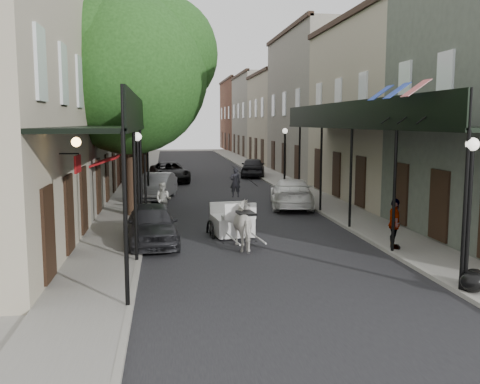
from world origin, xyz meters
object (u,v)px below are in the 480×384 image
object	(u,v)px
tree_near	(138,69)
car_left_mid	(157,186)
lamppost_right_near	(469,212)
car_left_near	(152,224)
pedestrian_sidewalk_right	(395,224)
pedestrian_walking	(163,200)
pedestrian_sidewalk_left	(125,171)
car_right_near	(291,193)
lamppost_right_far	(285,158)
horse	(247,226)
tree_far	(148,98)
carriage	(230,207)
car_right_far	(253,167)
car_left_far	(169,172)
lamppost_left	(138,181)

from	to	relation	value
tree_near	car_left_mid	size ratio (longest dim) A/B	2.22
lamppost_right_near	car_left_near	distance (m)	10.19
tree_near	pedestrian_sidewalk_right	bearing A→B (deg)	-43.03
pedestrian_walking	pedestrian_sidewalk_left	distance (m)	13.21
car_left_near	car_right_near	size ratio (longest dim) A/B	0.84
tree_near	car_left_near	world-z (taller)	tree_near
lamppost_right_far	horse	size ratio (longest dim) A/B	2.01
lamppost_right_near	pedestrian_walking	size ratio (longest dim) A/B	2.41
tree_near	tree_far	xyz separation A→B (m)	(-0.05, 14.00, -0.65)
horse	car_left_mid	world-z (taller)	horse
tree_near	horse	xyz separation A→B (m)	(3.74, -6.70, -5.71)
pedestrian_walking	car_left_mid	distance (m)	5.56
pedestrian_walking	horse	bearing A→B (deg)	-47.68
carriage	pedestrian_sidewalk_right	distance (m)	6.09
tree_far	car_right_near	size ratio (longest dim) A/B	1.75
lamppost_right_far	pedestrian_sidewalk_left	size ratio (longest dim) A/B	2.33
pedestrian_sidewalk_right	car_right_far	distance (m)	24.52
car_left_near	car_left_far	size ratio (longest dim) A/B	0.82
horse	carriage	world-z (taller)	carriage
horse	car_left_far	xyz separation A→B (m)	(-2.37, 20.53, -0.07)
lamppost_right_near	pedestrian_sidewalk_left	distance (m)	26.88
tree_near	horse	bearing A→B (deg)	-60.87
car_left_near	car_left_mid	distance (m)	11.03
tree_near	car_left_mid	xyz separation A→B (m)	(0.60, 5.38, -5.77)
carriage	car_right_near	bearing A→B (deg)	50.49
car_left_far	car_right_far	distance (m)	7.03
pedestrian_sidewalk_left	pedestrian_sidewalk_right	bearing A→B (deg)	95.45
car_right_near	car_right_far	bearing A→B (deg)	-82.15
pedestrian_walking	car_left_mid	world-z (taller)	pedestrian_walking
lamppost_right_far	car_left_far	bearing A→B (deg)	139.10
tree_near	tree_far	bearing A→B (deg)	90.19
pedestrian_walking	car_left_far	world-z (taller)	pedestrian_walking
tree_near	car_left_mid	world-z (taller)	tree_near
car_left_mid	car_right_far	world-z (taller)	car_right_far
pedestrian_sidewalk_right	car_left_near	world-z (taller)	pedestrian_sidewalk_right
carriage	pedestrian_sidewalk_right	size ratio (longest dim) A/B	1.60
pedestrian_sidewalk_right	car_right_far	bearing A→B (deg)	16.03
car_left_near	car_left_far	xyz separation A→B (m)	(0.77, 19.46, -0.00)
car_right_far	car_right_near	bearing A→B (deg)	98.59
pedestrian_sidewalk_left	car_left_near	bearing A→B (deg)	76.40
pedestrian_sidewalk_left	car_left_far	xyz separation A→B (m)	(2.97, 1.03, -0.21)
horse	pedestrian_walking	xyz separation A→B (m)	(-2.76, 6.54, -0.01)
tree_far	horse	size ratio (longest dim) A/B	4.65
horse	car_right_far	world-z (taller)	horse
tree_near	car_right_near	world-z (taller)	tree_near
lamppost_left	car_right_far	world-z (taller)	lamppost_left
tree_near	pedestrian_walking	xyz separation A→B (m)	(0.98, -0.16, -5.72)
car_right_near	lamppost_right_far	bearing A→B (deg)	-89.66
horse	pedestrian_sidewalk_left	world-z (taller)	pedestrian_sidewalk_left
car_left_near	car_left_mid	size ratio (longest dim) A/B	0.96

